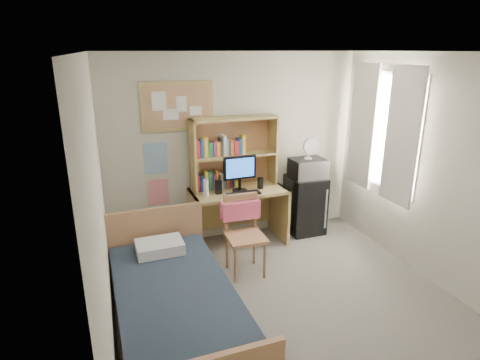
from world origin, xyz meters
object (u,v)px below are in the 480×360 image
object	(u,v)px
desk	(238,217)
desk_fan	(309,149)
bulletin_board	(177,106)
speaker_right	(260,183)
monitor	(240,174)
bed	(176,317)
mini_fridge	(305,204)
desk_chair	(246,237)
microwave	(308,168)
speaker_left	(218,187)

from	to	relation	value
desk	desk_fan	size ratio (longest dim) A/B	4.64
bulletin_board	speaker_right	xyz separation A→B (m)	(1.02, -0.38, -1.04)
desk	monitor	xyz separation A→B (m)	(0.00, -0.06, 0.64)
speaker_right	bulletin_board	bearing A→B (deg)	158.01
bed	desk_fan	size ratio (longest dim) A/B	7.57
monitor	speaker_right	distance (m)	0.34
mini_fridge	desk_chair	bearing A→B (deg)	-145.86
bulletin_board	mini_fridge	bearing A→B (deg)	-8.14
desk_chair	mini_fridge	size ratio (longest dim) A/B	1.14
desk_chair	microwave	distance (m)	1.57
speaker_left	desk_fan	bearing A→B (deg)	3.35
desk	desk_chair	size ratio (longest dim) A/B	1.32
bed	speaker_left	bearing A→B (deg)	60.34
bulletin_board	mini_fridge	xyz separation A→B (m)	(1.79, -0.26, -1.49)
bed	microwave	xyz separation A→B (m)	(2.26, 1.79, 0.70)
speaker_left	speaker_right	distance (m)	0.60
desk	microwave	distance (m)	1.22
monitor	bulletin_board	bearing A→B (deg)	150.10
microwave	desk_fan	xyz separation A→B (m)	(0.00, 0.00, 0.28)
desk	desk_fan	distance (m)	1.38
desk	speaker_right	bearing A→B (deg)	-11.31
speaker_left	microwave	size ratio (longest dim) A/B	0.39
microwave	speaker_left	bearing A→B (deg)	-175.07
mini_fridge	microwave	bearing A→B (deg)	-90.00
monitor	desk_fan	world-z (taller)	desk_fan
desk_chair	speaker_left	size ratio (longest dim) A/B	5.28
speaker_left	microwave	world-z (taller)	microwave
speaker_right	desk_chair	bearing A→B (deg)	-124.83
desk_chair	speaker_right	distance (m)	0.95
bed	desk_fan	bearing A→B (deg)	36.82
monitor	microwave	size ratio (longest dim) A/B	0.99
bulletin_board	bed	distance (m)	2.68
bulletin_board	desk	size ratio (longest dim) A/B	0.73
desk_chair	monitor	distance (m)	0.92
bulletin_board	speaker_right	world-z (taller)	bulletin_board
monitor	microwave	world-z (taller)	monitor
bulletin_board	monitor	xyz separation A→B (m)	(0.72, -0.39, -0.88)
microwave	desk_fan	distance (m)	0.28
desk	speaker_left	size ratio (longest dim) A/B	6.98
bulletin_board	desk	world-z (taller)	bulletin_board
desk_chair	bed	distance (m)	1.42
desk	desk_chair	distance (m)	0.79
mini_fridge	desk_fan	xyz separation A→B (m)	(0.00, -0.02, 0.84)
bed	monitor	xyz separation A→B (m)	(1.19, 1.68, 0.75)
speaker_left	speaker_right	bearing A→B (deg)	-0.00
bed	speaker_left	xyz separation A→B (m)	(0.89, 1.67, 0.61)
mini_fridge	monitor	size ratio (longest dim) A/B	1.80
bed	desk_fan	distance (m)	3.05
monitor	desk_fan	bearing A→B (deg)	4.28
speaker_left	desk_fan	size ratio (longest dim) A/B	0.66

